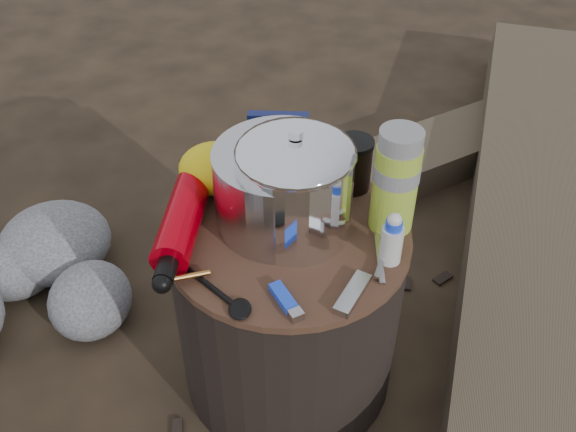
{
  "coord_description": "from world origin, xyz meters",
  "views": [
    {
      "loc": [
        -0.02,
        -0.93,
        1.27
      ],
      "look_at": [
        0.0,
        0.0,
        0.48
      ],
      "focal_mm": 40.15,
      "sensor_mm": 36.0,
      "label": 1
    }
  ],
  "objects_px": {
    "stump": "(288,308)",
    "camping_pot": "(295,185)",
    "fuel_bottle": "(182,221)",
    "travel_mug": "(353,165)",
    "thermos": "(396,181)",
    "log_main": "(537,212)"
  },
  "relations": [
    {
      "from": "stump",
      "to": "travel_mug",
      "type": "bearing_deg",
      "value": 46.24
    },
    {
      "from": "log_main",
      "to": "fuel_bottle",
      "type": "distance_m",
      "value": 1.1
    },
    {
      "from": "camping_pot",
      "to": "fuel_bottle",
      "type": "height_order",
      "value": "camping_pot"
    },
    {
      "from": "stump",
      "to": "fuel_bottle",
      "type": "xyz_separation_m",
      "value": [
        -0.2,
        -0.0,
        0.26
      ]
    },
    {
      "from": "camping_pot",
      "to": "travel_mug",
      "type": "height_order",
      "value": "camping_pot"
    },
    {
      "from": "stump",
      "to": "thermos",
      "type": "relative_size",
      "value": 2.23
    },
    {
      "from": "stump",
      "to": "camping_pot",
      "type": "height_order",
      "value": "camping_pot"
    },
    {
      "from": "stump",
      "to": "log_main",
      "type": "relative_size",
      "value": 0.22
    },
    {
      "from": "fuel_bottle",
      "to": "travel_mug",
      "type": "xyz_separation_m",
      "value": [
        0.34,
        0.15,
        0.02
      ]
    },
    {
      "from": "stump",
      "to": "log_main",
      "type": "distance_m",
      "value": 0.87
    },
    {
      "from": "fuel_bottle",
      "to": "thermos",
      "type": "bearing_deg",
      "value": 9.32
    },
    {
      "from": "fuel_bottle",
      "to": "thermos",
      "type": "distance_m",
      "value": 0.41
    },
    {
      "from": "stump",
      "to": "camping_pot",
      "type": "bearing_deg",
      "value": 36.42
    },
    {
      "from": "stump",
      "to": "log_main",
      "type": "height_order",
      "value": "stump"
    },
    {
      "from": "camping_pot",
      "to": "thermos",
      "type": "height_order",
      "value": "camping_pot"
    },
    {
      "from": "stump",
      "to": "fuel_bottle",
      "type": "relative_size",
      "value": 1.6
    },
    {
      "from": "log_main",
      "to": "travel_mug",
      "type": "distance_m",
      "value": 0.78
    },
    {
      "from": "log_main",
      "to": "thermos",
      "type": "xyz_separation_m",
      "value": [
        -0.52,
        -0.44,
        0.45
      ]
    },
    {
      "from": "camping_pot",
      "to": "travel_mug",
      "type": "xyz_separation_m",
      "value": [
        0.12,
        0.13,
        -0.05
      ]
    },
    {
      "from": "camping_pot",
      "to": "fuel_bottle",
      "type": "relative_size",
      "value": 0.72
    },
    {
      "from": "camping_pot",
      "to": "stump",
      "type": "bearing_deg",
      "value": -143.58
    },
    {
      "from": "camping_pot",
      "to": "thermos",
      "type": "bearing_deg",
      "value": 3.11
    }
  ]
}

